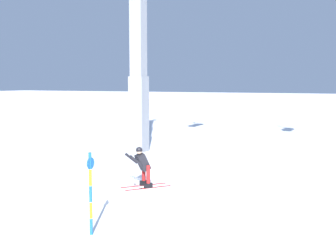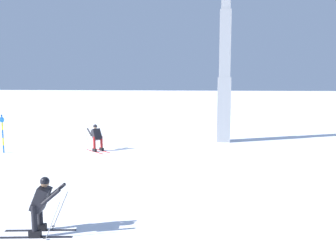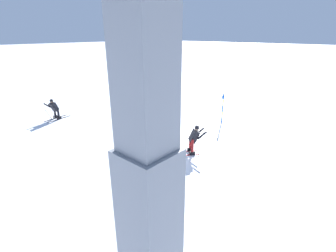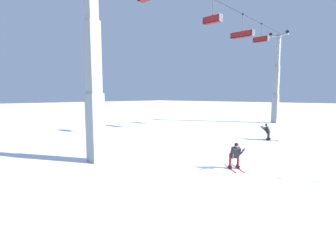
# 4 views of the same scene
# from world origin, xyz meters

# --- Properties ---
(ground_plane) EXTENTS (260.00, 260.00, 0.00)m
(ground_plane) POSITION_xyz_m (0.00, 0.00, 0.00)
(ground_plane) COLOR white
(skier_carving_main) EXTENTS (1.47, 1.61, 1.50)m
(skier_carving_main) POSITION_xyz_m (-0.54, 0.66, 0.78)
(skier_carving_main) COLOR red
(skier_carving_main) RESTS_ON ground_plane
(lift_tower_near) EXTENTS (0.78, 2.30, 12.16)m
(lift_tower_near) POSITION_xyz_m (-4.38, 7.29, 5.02)
(lift_tower_near) COLOR gray
(lift_tower_near) RESTS_ON ground_plane
(trail_marker_pole) EXTENTS (0.07, 0.28, 1.96)m
(trail_marker_pole) POSITION_xyz_m (0.59, -3.88, 1.06)
(trail_marker_pole) COLOR blue
(trail_marker_pole) RESTS_ON ground_plane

